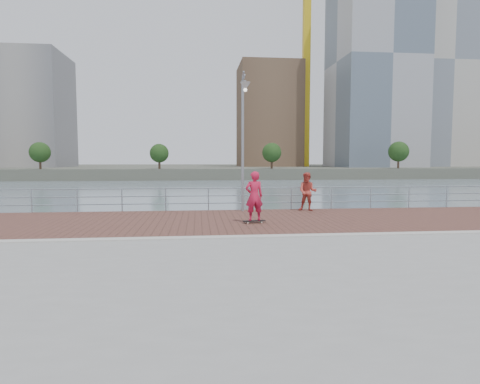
{
  "coord_description": "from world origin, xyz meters",
  "views": [
    {
      "loc": [
        -1.5,
        -12.44,
        2.47
      ],
      "look_at": [
        0.0,
        2.0,
        1.3
      ],
      "focal_mm": 30.0,
      "sensor_mm": 36.0,
      "label": 1
    }
  ],
  "objects": [
    {
      "name": "far_shore",
      "position": [
        0.0,
        122.5,
        -0.75
      ],
      "size": [
        320.0,
        95.0,
        2.5
      ],
      "primitive_type": "cube",
      "color": "#4C5142",
      "rests_on": "ground"
    },
    {
      "name": "guardrail",
      "position": [
        0.0,
        7.0,
        0.69
      ],
      "size": [
        39.06,
        0.06,
        1.13
      ],
      "color": "#8C9EA8",
      "rests_on": "brick_lane"
    },
    {
      "name": "shoreline_trees",
      "position": [
        -9.01,
        77.0,
        4.22
      ],
      "size": [
        109.72,
        4.74,
        6.32
      ],
      "color": "#473323",
      "rests_on": "far_shore"
    },
    {
      "name": "brick_lane",
      "position": [
        0.0,
        3.6,
        0.01
      ],
      "size": [
        40.0,
        6.8,
        0.02
      ],
      "primitive_type": "cube",
      "color": "brown",
      "rests_on": "seawall"
    },
    {
      "name": "seawall",
      "position": [
        0.0,
        -5.0,
        -1.0
      ],
      "size": [
        40.0,
        24.0,
        2.0
      ],
      "primitive_type": "cube",
      "color": "gray",
      "rests_on": "ground"
    },
    {
      "name": "bystander",
      "position": [
        3.72,
        6.3,
        0.94
      ],
      "size": [
        1.1,
        1.0,
        1.85
      ],
      "primitive_type": "imported",
      "rotation": [
        0.0,
        0.0,
        -0.42
      ],
      "color": "#C5453A",
      "rests_on": "brick_lane"
    },
    {
      "name": "skyline",
      "position": [
        28.22,
        104.08,
        23.67
      ],
      "size": [
        233.0,
        41.0,
        61.77
      ],
      "color": "#ADA38E",
      "rests_on": "far_shore"
    },
    {
      "name": "skateboard",
      "position": [
        0.64,
        2.83,
        0.1
      ],
      "size": [
        0.89,
        0.34,
        0.1
      ],
      "rotation": [
        0.0,
        0.0,
        0.13
      ],
      "color": "black",
      "rests_on": "brick_lane"
    },
    {
      "name": "street_lamp",
      "position": [
        0.6,
        6.05,
        4.42
      ],
      "size": [
        0.45,
        1.32,
        6.22
      ],
      "color": "gray",
      "rests_on": "brick_lane"
    },
    {
      "name": "skateboarder",
      "position": [
        0.64,
        2.83,
        1.07
      ],
      "size": [
        0.75,
        0.55,
        1.92
      ],
      "primitive_type": "imported",
      "rotation": [
        0.0,
        0.0,
        3.27
      ],
      "color": "red",
      "rests_on": "skateboard"
    },
    {
      "name": "curb",
      "position": [
        0.0,
        0.0,
        0.03
      ],
      "size": [
        40.0,
        0.4,
        0.06
      ],
      "primitive_type": "cube",
      "color": "#B7B5AD",
      "rests_on": "seawall"
    },
    {
      "name": "water",
      "position": [
        0.0,
        0.0,
        -2.0
      ],
      "size": [
        400.0,
        400.0,
        0.0
      ],
      "primitive_type": "plane",
      "color": "slate",
      "rests_on": "ground"
    },
    {
      "name": "tower_crane",
      "position": [
        27.36,
        104.0,
        33.5
      ],
      "size": [
        47.0,
        2.0,
        50.7
      ],
      "color": "gold",
      "rests_on": "far_shore"
    }
  ]
}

